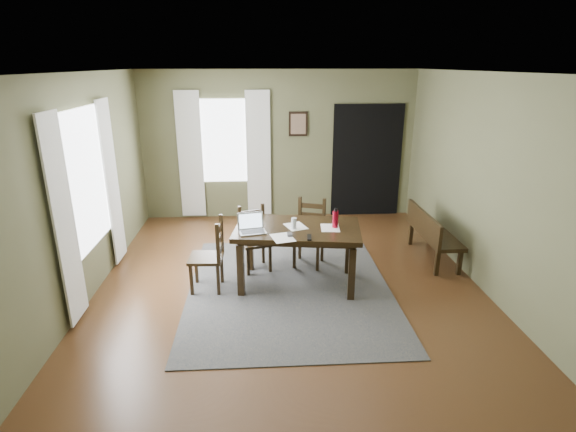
{
  "coord_description": "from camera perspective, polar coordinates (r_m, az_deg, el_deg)",
  "views": [
    {
      "loc": [
        -0.34,
        -5.24,
        2.8
      ],
      "look_at": [
        0.0,
        0.3,
        0.9
      ],
      "focal_mm": 28.0,
      "sensor_mm": 36.0,
      "label": 1
    }
  ],
  "objects": [
    {
      "name": "ground",
      "position": [
        5.95,
        0.18,
        -9.21
      ],
      "size": [
        5.0,
        6.0,
        0.01
      ],
      "color": "#492C16"
    },
    {
      "name": "room_shell",
      "position": [
        5.35,
        0.2,
        8.15
      ],
      "size": [
        5.02,
        6.02,
        2.71
      ],
      "color": "brown",
      "rests_on": "ground"
    },
    {
      "name": "rug",
      "position": [
        5.95,
        0.18,
        -9.12
      ],
      "size": [
        2.6,
        3.2,
        0.01
      ],
      "color": "#3D3D3D",
      "rests_on": "ground"
    },
    {
      "name": "dining_table",
      "position": [
        5.78,
        1.23,
        -2.33
      ],
      "size": [
        1.7,
        1.16,
        0.79
      ],
      "rotation": [
        0.0,
        0.0,
        -0.14
      ],
      "color": "black",
      "rests_on": "rug"
    },
    {
      "name": "chair_end",
      "position": [
        5.82,
        -9.87,
        -5.0
      ],
      "size": [
        0.44,
        0.44,
        0.95
      ],
      "rotation": [
        0.0,
        0.0,
        -1.62
      ],
      "color": "black",
      "rests_on": "rug"
    },
    {
      "name": "chair_back_left",
      "position": [
        6.34,
        -4.29,
        -2.95
      ],
      "size": [
        0.49,
        0.49,
        0.9
      ],
      "rotation": [
        0.0,
        0.0,
        0.3
      ],
      "color": "black",
      "rests_on": "rug"
    },
    {
      "name": "chair_back_right",
      "position": [
        6.47,
        2.76,
        -2.24
      ],
      "size": [
        0.53,
        0.53,
        0.95
      ],
      "rotation": [
        0.0,
        0.0,
        -0.32
      ],
      "color": "black",
      "rests_on": "rug"
    },
    {
      "name": "bench",
      "position": [
        6.97,
        17.68,
        -1.8
      ],
      "size": [
        0.42,
        1.31,
        0.74
      ],
      "rotation": [
        0.0,
        0.0,
        1.57
      ],
      "color": "black",
      "rests_on": "ground"
    },
    {
      "name": "laptop",
      "position": [
        5.6,
        -4.65,
        -1.39
      ],
      "size": [
        0.37,
        0.32,
        0.22
      ],
      "rotation": [
        0.0,
        0.0,
        0.2
      ],
      "color": "#B7B7BC",
      "rests_on": "dining_table"
    },
    {
      "name": "computer_mouse",
      "position": [
        5.46,
        0.21,
        -2.36
      ],
      "size": [
        0.06,
        0.1,
        0.03
      ],
      "primitive_type": "cube",
      "rotation": [
        0.0,
        0.0,
        0.03
      ],
      "color": "#3F3F42",
      "rests_on": "dining_table"
    },
    {
      "name": "tv_remote",
      "position": [
        5.39,
        2.72,
        -2.72
      ],
      "size": [
        0.07,
        0.19,
        0.02
      ],
      "primitive_type": "cube",
      "rotation": [
        0.0,
        0.0,
        -0.09
      ],
      "color": "black",
      "rests_on": "dining_table"
    },
    {
      "name": "drinking_glass",
      "position": [
        5.66,
        0.75,
        -0.94
      ],
      "size": [
        0.08,
        0.08,
        0.15
      ],
      "primitive_type": "cylinder",
      "rotation": [
        0.0,
        0.0,
        0.33
      ],
      "color": "silver",
      "rests_on": "dining_table"
    },
    {
      "name": "water_bottle",
      "position": [
        5.73,
        6.03,
        -0.35
      ],
      "size": [
        0.1,
        0.1,
        0.25
      ],
      "rotation": [
        0.0,
        0.0,
        0.43
      ],
      "color": "#A90D24",
      "rests_on": "dining_table"
    },
    {
      "name": "paper_c",
      "position": [
        5.77,
        0.98,
        -1.32
      ],
      "size": [
        0.32,
        0.36,
        0.0
      ],
      "primitive_type": "cube",
      "rotation": [
        0.0,
        0.0,
        0.34
      ],
      "color": "white",
      "rests_on": "dining_table"
    },
    {
      "name": "paper_d",
      "position": [
        5.74,
        5.37,
        -1.5
      ],
      "size": [
        0.26,
        0.32,
        0.0
      ],
      "primitive_type": "cube",
      "rotation": [
        0.0,
        0.0,
        -0.09
      ],
      "color": "white",
      "rests_on": "dining_table"
    },
    {
      "name": "paper_e",
      "position": [
        5.4,
        -0.69,
        -2.78
      ],
      "size": [
        0.32,
        0.37,
        0.0
      ],
      "primitive_type": "cube",
      "rotation": [
        0.0,
        0.0,
        0.25
      ],
      "color": "white",
      "rests_on": "dining_table"
    },
    {
      "name": "window_left",
      "position": [
        6.0,
        -24.28,
        4.2
      ],
      "size": [
        0.01,
        1.3,
        1.7
      ],
      "color": "white",
      "rests_on": "ground"
    },
    {
      "name": "window_back",
      "position": [
        8.35,
        -8.12,
        9.39
      ],
      "size": [
        1.0,
        0.01,
        1.5
      ],
      "color": "white",
      "rests_on": "ground"
    },
    {
      "name": "curtain_left_near",
      "position": [
        5.32,
        -26.56,
        -0.66
      ],
      "size": [
        0.03,
        0.48,
        2.3
      ],
      "color": "silver",
      "rests_on": "ground"
    },
    {
      "name": "curtain_left_far",
      "position": [
        6.79,
        -21.46,
        3.94
      ],
      "size": [
        0.03,
        0.48,
        2.3
      ],
      "color": "silver",
      "rests_on": "ground"
    },
    {
      "name": "curtain_back_left",
      "position": [
        8.43,
        -12.29,
        7.52
      ],
      "size": [
        0.44,
        0.03,
        2.3
      ],
      "color": "silver",
      "rests_on": "ground"
    },
    {
      "name": "curtain_back_right",
      "position": [
        8.34,
        -3.77,
        7.77
      ],
      "size": [
        0.44,
        0.03,
        2.3
      ],
      "color": "silver",
      "rests_on": "ground"
    },
    {
      "name": "framed_picture",
      "position": [
        8.3,
        1.3,
        11.61
      ],
      "size": [
        0.34,
        0.03,
        0.44
      ],
      "color": "black",
      "rests_on": "ground"
    },
    {
      "name": "doorway_back",
      "position": [
        8.63,
        9.96,
        6.9
      ],
      "size": [
        1.3,
        0.03,
        2.1
      ],
      "color": "black",
      "rests_on": "ground"
    }
  ]
}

